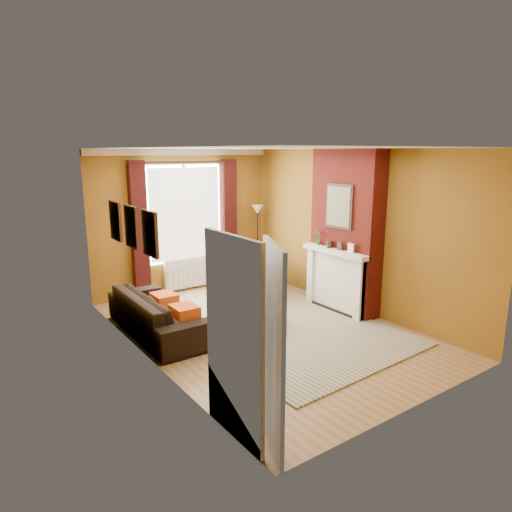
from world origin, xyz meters
The scene contains 12 objects.
ground centered at (0.00, 0.00, 0.00)m, with size 5.50×5.50×0.00m, color olive.
room_walls centered at (0.64, 0.28, 1.39)m, with size 3.82×5.54×2.83m.
striped_rug centered at (0.24, -0.04, 0.01)m, with size 2.98×4.02×0.02m.
sofa centered at (-1.42, 0.84, 0.32)m, with size 2.21×0.86×0.65m, color black.
armchair centered at (0.89, 1.68, 0.33)m, with size 1.01×0.88×0.65m, color black.
coffee_table centered at (0.15, 0.48, 0.32)m, with size 0.72×1.14×0.35m.
wicker_stool centered at (0.80, 2.23, 0.25)m, with size 0.47×0.47×0.49m.
floor_lamp centered at (1.55, 2.40, 1.30)m, with size 0.31×0.31×1.64m.
book_a centered at (-0.04, 0.22, 0.37)m, with size 0.23×0.31×0.03m, color #999999.
book_b centered at (0.28, 0.81, 0.36)m, with size 0.23×0.32×0.02m, color #999999.
mug centered at (0.27, 0.28, 0.40)m, with size 0.09×0.09×0.09m, color #999999.
tv_remote centered at (0.03, 0.66, 0.36)m, with size 0.11×0.15×0.02m.
Camera 1 is at (-4.01, -5.45, 2.76)m, focal length 32.00 mm.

